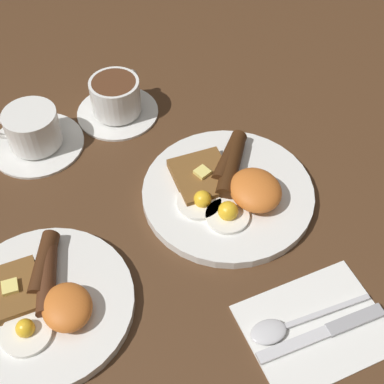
# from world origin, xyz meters

# --- Properties ---
(ground_plane) EXTENTS (3.00, 3.00, 0.00)m
(ground_plane) POSITION_xyz_m (0.00, 0.00, 0.00)
(ground_plane) COLOR #4C301C
(breakfast_plate_near) EXTENTS (0.26, 0.26, 0.05)m
(breakfast_plate_near) POSITION_xyz_m (-0.00, -0.00, 0.02)
(breakfast_plate_near) COLOR white
(breakfast_plate_near) RESTS_ON ground_plane
(breakfast_plate_far) EXTENTS (0.23, 0.23, 0.05)m
(breakfast_plate_far) POSITION_xyz_m (-0.07, 0.30, 0.01)
(breakfast_plate_far) COLOR white
(breakfast_plate_far) RESTS_ON ground_plane
(teacup_near) EXTENTS (0.14, 0.14, 0.07)m
(teacup_near) POSITION_xyz_m (0.25, 0.09, 0.03)
(teacup_near) COLOR white
(teacup_near) RESTS_ON ground_plane
(teacup_far) EXTENTS (0.15, 0.15, 0.07)m
(teacup_far) POSITION_xyz_m (0.22, 0.24, 0.03)
(teacup_far) COLOR white
(teacup_far) RESTS_ON ground_plane
(napkin) EXTENTS (0.14, 0.18, 0.01)m
(napkin) POSITION_xyz_m (-0.24, -0.01, 0.00)
(napkin) COLOR white
(napkin) RESTS_ON ground_plane
(knife) EXTENTS (0.02, 0.18, 0.01)m
(knife) POSITION_xyz_m (-0.25, -0.02, 0.01)
(knife) COLOR silver
(knife) RESTS_ON napkin
(spoon) EXTENTS (0.04, 0.17, 0.01)m
(spoon) POSITION_xyz_m (-0.22, 0.04, 0.01)
(spoon) COLOR silver
(spoon) RESTS_ON napkin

